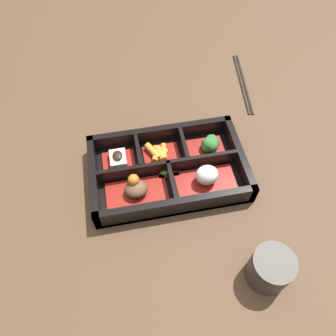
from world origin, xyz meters
name	(u,v)px	position (x,y,z in m)	size (l,w,h in m)	color
ground_plane	(168,174)	(0.00, 0.00, 0.00)	(3.00, 3.00, 0.00)	#4C3523
bento_base	(168,173)	(0.00, 0.00, 0.01)	(0.32, 0.20, 0.01)	black
bento_rim	(168,167)	(0.00, 0.00, 0.02)	(0.32, 0.20, 0.05)	black
bowl_rice	(207,177)	(-0.07, 0.04, 0.03)	(0.13, 0.07, 0.05)	maroon
bowl_stew	(136,189)	(0.07, 0.04, 0.02)	(0.13, 0.07, 0.05)	maroon
bowl_greens	(209,145)	(-0.10, -0.04, 0.03)	(0.08, 0.06, 0.04)	maroon
bowl_carrots	(159,154)	(0.01, -0.05, 0.02)	(0.08, 0.06, 0.02)	maroon
bowl_tofu	(118,160)	(0.10, -0.04, 0.02)	(0.07, 0.06, 0.03)	maroon
bowl_pickles	(166,170)	(0.00, 0.00, 0.01)	(0.04, 0.03, 0.01)	maroon
tea_cup	(270,268)	(-0.13, 0.24, 0.04)	(0.07, 0.07, 0.07)	#2D2823
chopsticks	(243,82)	(-0.25, -0.25, 0.00)	(0.05, 0.23, 0.01)	black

